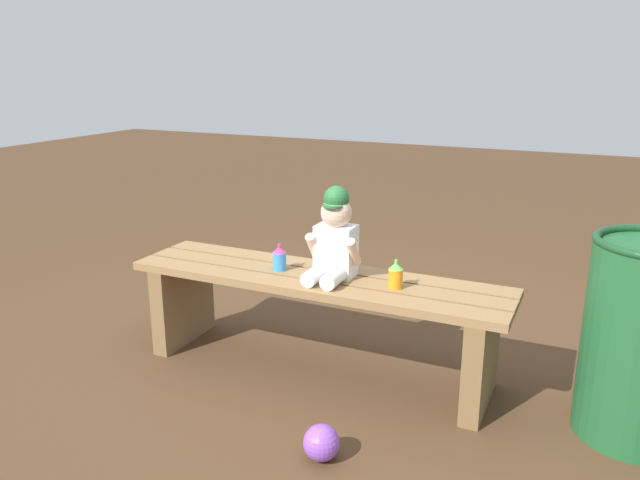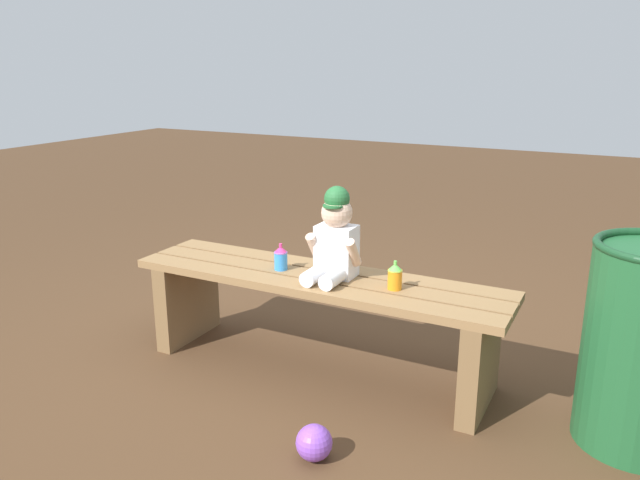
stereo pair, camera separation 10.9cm
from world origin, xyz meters
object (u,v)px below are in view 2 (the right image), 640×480
Objects in this scene: child_figure at (335,238)px; sippy_cup_left at (281,257)px; park_bench at (317,305)px; toy_ball at (314,443)px; sippy_cup_right at (395,276)px.

child_figure is 3.26× the size of sippy_cup_left.
park_bench is 0.73m from toy_ball.
sippy_cup_right is (0.29, -0.02, -0.12)m from child_figure.
park_bench is at bearing 116.59° from toy_ball.
child_figure is at bearing 175.43° from sippy_cup_right.
park_bench is 0.42m from sippy_cup_right.
child_figure reaches higher than sippy_cup_right.
child_figure is at bearing 5.07° from sippy_cup_left.
park_bench is 0.33m from child_figure.
sippy_cup_right is at bearing -1.67° from park_bench.
sippy_cup_left is at bearing 180.00° from sippy_cup_right.
sippy_cup_right is at bearing 0.00° from sippy_cup_left.
park_bench is 4.27× the size of child_figure.
child_figure reaches higher than sippy_cup_left.
sippy_cup_left is 0.90m from toy_ball.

